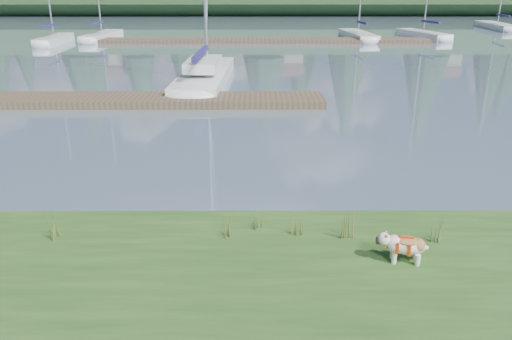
{
  "coord_description": "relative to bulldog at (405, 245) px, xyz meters",
  "views": [
    {
      "loc": [
        1.27,
        -10.24,
        4.5
      ],
      "look_at": [
        1.31,
        -0.5,
        0.81
      ],
      "focal_mm": 35.0,
      "sensor_mm": 36.0,
      "label": 1
    }
  ],
  "objects": [
    {
      "name": "dock_far",
      "position": [
        -1.63,
        33.37,
        -0.49
      ],
      "size": [
        26.0,
        2.2,
        0.3
      ],
      "primitive_type": "cube",
      "color": "#4C3D2C",
      "rests_on": "ground"
    },
    {
      "name": "mud_lip",
      "position": [
        -3.63,
        1.77,
        -0.57
      ],
      "size": [
        60.0,
        0.5,
        0.14
      ],
      "primitive_type": "cube",
      "color": "#33281C",
      "rests_on": "ground"
    },
    {
      "name": "weed_2",
      "position": [
        -0.74,
        0.79,
        -0.02
      ],
      "size": [
        0.17,
        0.14,
        0.66
      ],
      "color": "#475B23",
      "rests_on": "bank"
    },
    {
      "name": "sailboat_bg_0",
      "position": [
        -17.79,
        33.29,
        -0.32
      ],
      "size": [
        1.43,
        6.52,
        9.59
      ],
      "rotation": [
        0.0,
        0.0,
        1.59
      ],
      "color": "silver",
      "rests_on": "ground"
    },
    {
      "name": "weed_4",
      "position": [
        -1.6,
        0.91,
        -0.14
      ],
      "size": [
        0.17,
        0.14,
        0.38
      ],
      "color": "#475B23",
      "rests_on": "bank"
    },
    {
      "name": "weed_5",
      "position": [
        0.75,
        0.67,
        -0.07
      ],
      "size": [
        0.17,
        0.14,
        0.54
      ],
      "color": "#475B23",
      "rests_on": "bank"
    },
    {
      "name": "sailboat_bg_4",
      "position": [
        11.84,
        37.2,
        -0.32
      ],
      "size": [
        3.19,
        7.37,
        10.77
      ],
      "rotation": [
        0.0,
        0.0,
        1.82
      ],
      "color": "silver",
      "rests_on": "ground"
    },
    {
      "name": "sailboat_bg_1",
      "position": [
        -14.81,
        36.09,
        -0.32
      ],
      "size": [
        1.96,
        7.49,
        11.12
      ],
      "rotation": [
        0.0,
        0.0,
        1.5
      ],
      "color": "silver",
      "rests_on": "ground"
    },
    {
      "name": "bulldog",
      "position": [
        0.0,
        0.0,
        0.0
      ],
      "size": [
        0.8,
        0.4,
        0.47
      ],
      "rotation": [
        0.0,
        0.0,
        2.98
      ],
      "color": "silver",
      "rests_on": "bank"
    },
    {
      "name": "dock_near",
      "position": [
        -7.63,
        12.37,
        -0.49
      ],
      "size": [
        16.0,
        2.0,
        0.3
      ],
      "primitive_type": "cube",
      "color": "#4C3D2C",
      "rests_on": "ground"
    },
    {
      "name": "weed_1",
      "position": [
        -2.3,
        1.15,
        -0.12
      ],
      "size": [
        0.17,
        0.14,
        0.41
      ],
      "color": "#475B23",
      "rests_on": "bank"
    },
    {
      "name": "sailboat_bg_3",
      "position": [
        6.3,
        36.64,
        -0.32
      ],
      "size": [
        2.19,
        8.08,
        11.73
      ],
      "rotation": [
        0.0,
        0.0,
        1.65
      ],
      "color": "silver",
      "rests_on": "ground"
    },
    {
      "name": "ground",
      "position": [
        -3.63,
        33.37,
        -0.64
      ],
      "size": [
        200.0,
        200.0,
        0.0
      ],
      "primitive_type": "plane",
      "color": "slate",
      "rests_on": "ground"
    },
    {
      "name": "weed_3",
      "position": [
        -5.81,
        0.78,
        -0.06
      ],
      "size": [
        0.17,
        0.14,
        0.55
      ],
      "color": "#475B23",
      "rests_on": "bank"
    },
    {
      "name": "weed_0",
      "position": [
        -2.79,
        0.83,
        -0.06
      ],
      "size": [
        0.17,
        0.14,
        0.57
      ],
      "color": "#475B23",
      "rests_on": "bank"
    },
    {
      "name": "sailboat_bg_5",
      "position": [
        22.27,
        45.93,
        -0.33
      ],
      "size": [
        2.39,
        9.1,
        12.73
      ],
      "rotation": [
        0.0,
        0.0,
        1.5
      ],
      "color": "silver",
      "rests_on": "ground"
    },
    {
      "name": "sailboat_main",
      "position": [
        -4.64,
        17.52,
        -0.23
      ],
      "size": [
        2.35,
        10.2,
        14.45
      ],
      "rotation": [
        0.0,
        0.0,
        1.53
      ],
      "color": "silver",
      "rests_on": "ground"
    }
  ]
}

